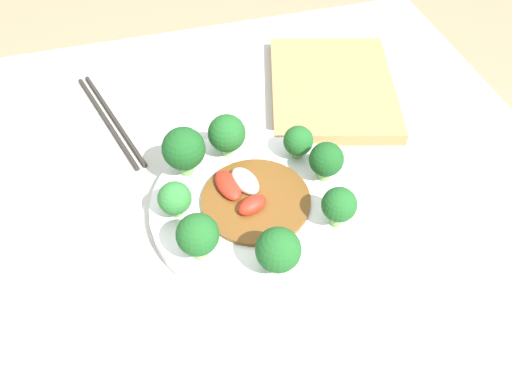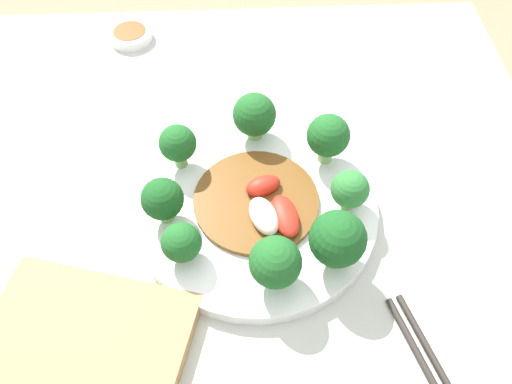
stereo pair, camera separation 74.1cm
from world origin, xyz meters
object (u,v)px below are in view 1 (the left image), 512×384
object	(u,v)px
broccoli_northeast	(184,149)
plate	(256,206)
broccoli_southeast	(298,141)
cutting_board	(332,87)
broccoli_southwest	(339,205)
broccoli_west	(278,250)
chopsticks	(110,120)
stirfry_center	(251,196)
broccoli_south	(326,160)
broccoli_east	(227,134)
broccoli_north	(175,199)
broccoli_northwest	(198,235)

from	to	relation	value
broccoli_northeast	plate	bearing A→B (deg)	-135.52
broccoli_southeast	cutting_board	distance (m)	0.18
broccoli_southwest	cutting_board	distance (m)	0.29
broccoli_west	cutting_board	xyz separation A→B (m)	(0.31, -0.19, -0.05)
broccoli_northeast	chopsticks	world-z (taller)	broccoli_northeast
stirfry_center	chopsticks	size ratio (longest dim) A/B	0.60
broccoli_south	chopsticks	xyz separation A→B (m)	(0.22, 0.27, -0.05)
broccoli_east	cutting_board	size ratio (longest dim) A/B	0.21
cutting_board	stirfry_center	bearing A→B (deg)	135.99
broccoli_south	chopsticks	distance (m)	0.35
broccoli_southeast	broccoli_north	world-z (taller)	broccoli_north
plate	broccoli_northeast	bearing A→B (deg)	44.48
broccoli_northeast	broccoli_east	world-z (taller)	broccoli_northeast
broccoli_west	broccoli_northwest	size ratio (longest dim) A/B	0.95
broccoli_southwest	cutting_board	bearing A→B (deg)	-20.73
plate	broccoli_south	distance (m)	0.11
broccoli_east	broccoli_northwest	bearing A→B (deg)	155.49
broccoli_south	cutting_board	xyz separation A→B (m)	(0.19, -0.09, -0.04)
broccoli_east	chopsticks	size ratio (longest dim) A/B	0.27
plate	broccoli_south	xyz separation A→B (m)	(0.02, -0.10, 0.04)
broccoli_west	chopsticks	bearing A→B (deg)	26.63
broccoli_east	stirfry_center	size ratio (longest dim) A/B	0.45
plate	chopsticks	xyz separation A→B (m)	(0.24, 0.17, -0.01)
broccoli_east	cutting_board	distance (m)	0.24
chopsticks	broccoli_southeast	bearing A→B (deg)	-123.71
broccoli_east	broccoli_southeast	bearing A→B (deg)	-108.88
broccoli_west	chopsticks	size ratio (longest dim) A/B	0.27
broccoli_southwest	chopsticks	size ratio (longest dim) A/B	0.25
broccoli_southwest	chopsticks	world-z (taller)	broccoli_southwest
stirfry_center	broccoli_east	bearing A→B (deg)	5.13
broccoli_southeast	broccoli_north	bearing A→B (deg)	107.48
plate	broccoli_southeast	xyz separation A→B (m)	(0.07, -0.08, 0.04)
broccoli_northeast	cutting_board	world-z (taller)	broccoli_northeast
stirfry_center	broccoli_northeast	bearing A→B (deg)	44.45
stirfry_center	broccoli_southeast	bearing A→B (deg)	-54.68
broccoli_southeast	chopsticks	world-z (taller)	broccoli_southeast
cutting_board	broccoli_west	bearing A→B (deg)	148.27
broccoli_south	broccoli_southeast	bearing A→B (deg)	22.96
broccoli_west	broccoli_southwest	distance (m)	0.10
broccoli_west	cutting_board	distance (m)	0.37
broccoli_southeast	broccoli_northeast	size ratio (longest dim) A/B	0.68
broccoli_southwest	broccoli_east	world-z (taller)	broccoli_east
broccoli_south	chopsticks	world-z (taller)	broccoli_south
stirfry_center	chopsticks	bearing A→B (deg)	36.08
broccoli_west	stirfry_center	distance (m)	0.11
broccoli_northeast	stirfry_center	world-z (taller)	broccoli_northeast
broccoli_west	chopsticks	world-z (taller)	broccoli_west
broccoli_east	chopsticks	bearing A→B (deg)	49.31
broccoli_south	broccoli_northeast	bearing A→B (deg)	70.62
broccoli_south	broccoli_northwest	bearing A→B (deg)	112.33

